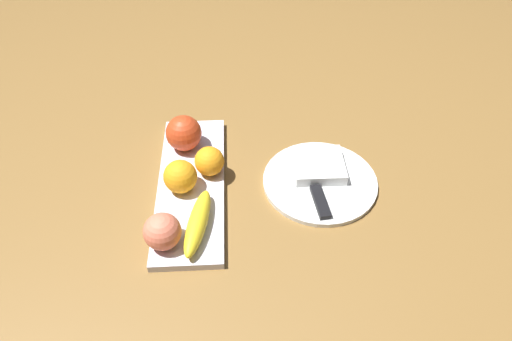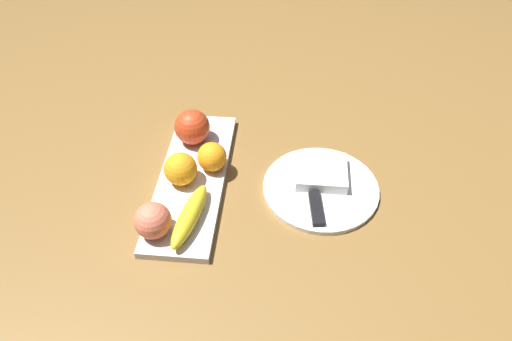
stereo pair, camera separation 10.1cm
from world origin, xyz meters
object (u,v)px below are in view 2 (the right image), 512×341
(orange_near_banana, at_px, (212,157))
(folded_napkin, at_px, (321,172))
(dinner_plate, at_px, (321,188))
(knife, at_px, (315,203))
(banana, at_px, (190,216))
(orange_near_apple, at_px, (181,169))
(peach, at_px, (153,221))
(fruit_tray, at_px, (192,179))
(apple, at_px, (193,127))

(orange_near_banana, bearing_deg, folded_napkin, -89.91)
(dinner_plate, xyz_separation_m, knife, (-0.05, 0.01, 0.01))
(banana, bearing_deg, dinner_plate, 126.58)
(dinner_plate, bearing_deg, orange_near_banana, 82.67)
(folded_napkin, bearing_deg, orange_near_apple, 98.96)
(banana, bearing_deg, peach, -52.03)
(fruit_tray, bearing_deg, dinner_plate, -90.00)
(banana, distance_m, orange_near_banana, 0.16)
(fruit_tray, height_order, folded_napkin, folded_napkin)
(dinner_plate, distance_m, folded_napkin, 0.04)
(apple, bearing_deg, knife, -121.02)
(folded_napkin, bearing_deg, knife, 171.83)
(apple, bearing_deg, banana, -171.53)
(orange_near_apple, relative_size, orange_near_banana, 1.09)
(orange_near_apple, bearing_deg, apple, -0.48)
(apple, bearing_deg, fruit_tray, -172.48)
(banana, bearing_deg, folded_napkin, 131.88)
(peach, height_order, dinner_plate, peach)
(apple, height_order, orange_near_banana, apple)
(fruit_tray, height_order, orange_near_apple, orange_near_apple)
(banana, xyz_separation_m, dinner_plate, (0.13, -0.26, -0.03))
(folded_napkin, distance_m, knife, 0.09)
(orange_near_apple, relative_size, peach, 0.99)
(dinner_plate, relative_size, knife, 1.40)
(orange_near_apple, bearing_deg, orange_near_banana, -51.19)
(orange_near_apple, distance_m, dinner_plate, 0.31)
(orange_near_banana, distance_m, peach, 0.21)
(banana, height_order, folded_napkin, banana)
(banana, xyz_separation_m, orange_near_banana, (0.16, -0.02, 0.01))
(orange_near_apple, xyz_separation_m, peach, (-0.14, 0.03, 0.00))
(orange_near_banana, bearing_deg, orange_near_apple, 128.81)
(banana, height_order, orange_near_apple, orange_near_apple)
(orange_near_banana, height_order, dinner_plate, orange_near_banana)
(apple, height_order, dinner_plate, apple)
(banana, xyz_separation_m, knife, (0.07, -0.25, -0.02))
(orange_near_apple, bearing_deg, fruit_tray, -46.64)
(apple, distance_m, banana, 0.25)
(apple, relative_size, dinner_plate, 0.33)
(fruit_tray, relative_size, banana, 2.54)
(peach, xyz_separation_m, knife, (0.11, -0.32, -0.04))
(apple, relative_size, banana, 0.49)
(fruit_tray, distance_m, peach, 0.17)
(apple, xyz_separation_m, banana, (-0.25, -0.04, -0.02))
(orange_near_apple, bearing_deg, banana, -161.31)
(apple, distance_m, knife, 0.34)
(fruit_tray, relative_size, folded_napkin, 3.84)
(fruit_tray, xyz_separation_m, banana, (-0.13, -0.02, 0.03))
(banana, distance_m, folded_napkin, 0.31)
(orange_near_banana, height_order, folded_napkin, orange_near_banana)
(peach, distance_m, dinner_plate, 0.37)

